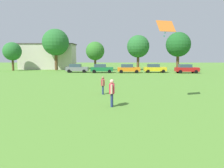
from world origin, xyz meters
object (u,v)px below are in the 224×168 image
parked_car_yellow_3 (155,68)px  tree_center (95,51)px  adult_bystander (112,90)px  parked_car_green_1 (102,68)px  tree_far_right (178,45)px  parked_car_orange_2 (128,68)px  tree_far_left (12,51)px  bystander_near_trees (103,84)px  kite (166,27)px  parked_car_gray_0 (77,68)px  tree_left (56,42)px  parked_car_red_4 (186,69)px  tree_right (138,47)px

parked_car_yellow_3 → tree_center: 13.81m
adult_bystander → tree_center: 35.85m
parked_car_green_1 → tree_far_right: tree_far_right is taller
parked_car_orange_2 → tree_far_left: (-25.08, 6.26, 3.35)m
bystander_near_trees → tree_center: tree_center is taller
parked_car_green_1 → tree_far_left: tree_far_left is taller
kite → tree_far_left: (-26.08, 33.20, -1.10)m
parked_car_gray_0 → tree_left: (-5.85, 7.01, 5.42)m
parked_car_red_4 → tree_far_right: bearing=86.5°
kite → parked_car_green_1: bearing=102.7°
parked_car_gray_0 → tree_far_right: tree_far_right is taller
parked_car_yellow_3 → adult_bystander: bearing=-105.0°
adult_bystander → parked_car_orange_2: adult_bystander is taller
adult_bystander → kite: (3.79, 1.98, 4.25)m
parked_car_yellow_3 → tree_far_right: (6.30, 6.62, 4.87)m
parked_car_red_4 → adult_bystander: bearing=-115.8°
kite → parked_car_red_4: kite is taller
parked_car_gray_0 → tree_center: size_ratio=0.68×
kite → tree_right: 35.73m
parked_car_gray_0 → parked_car_red_4: same height
tree_right → adult_bystander: bearing=-98.4°
parked_car_gray_0 → parked_car_orange_2: size_ratio=1.00×
tree_far_left → tree_center: 18.17m
parked_car_yellow_3 → parked_car_red_4: same height
parked_car_gray_0 → tree_right: (12.84, 7.71, 4.51)m
parked_car_yellow_3 → tree_left: 22.97m
parked_car_green_1 → parked_car_red_4: size_ratio=1.00×
adult_bystander → bystander_near_trees: size_ratio=1.16×
adult_bystander → bystander_near_trees: adult_bystander is taller
bystander_near_trees → tree_right: size_ratio=0.19×
kite → tree_center: 34.42m
kite → parked_car_green_1: (-6.15, 27.20, -4.45)m
tree_right → tree_far_right: 8.84m
tree_left → parked_car_red_4: bearing=-17.3°
adult_bystander → parked_car_orange_2: (2.79, 28.92, -0.20)m
tree_left → adult_bystander: bearing=-70.4°
tree_far_left → tree_far_right: tree_far_right is taller
parked_car_orange_2 → kite: bearing=-87.9°
tree_right → tree_far_left: bearing=-174.9°
parked_car_orange_2 → parked_car_yellow_3: bearing=9.1°
parked_car_yellow_3 → tree_left: (-21.13, 7.21, 5.42)m
bystander_near_trees → tree_far_right: 35.41m
adult_bystander → tree_right: bearing=173.9°
bystander_near_trees → parked_car_red_4: 27.98m
tree_center → tree_right: 9.97m
adult_bystander → parked_car_green_1: bearing=-173.1°
kite → parked_car_gray_0: kite is taller
tree_left → tree_right: 18.72m
parked_car_green_1 → tree_far_right: size_ratio=0.51×
parked_car_orange_2 → parked_car_red_4: 11.02m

